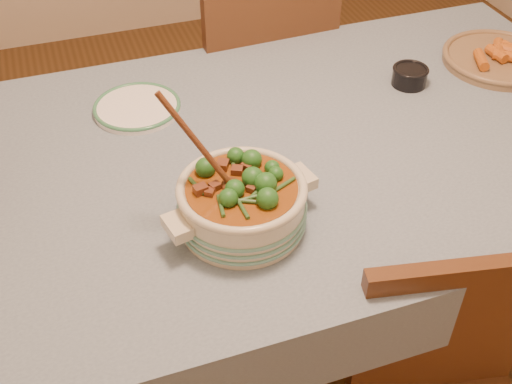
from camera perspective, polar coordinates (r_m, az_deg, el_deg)
floor at (r=2.14m, az=4.30°, el=-11.73°), size 4.50×4.50×0.00m
dining_table at (r=1.67m, az=5.43°, el=2.25°), size 1.68×1.08×0.76m
stew_casserole at (r=1.32m, az=-1.28°, el=-0.79°), size 0.34×0.31×0.32m
white_plate at (r=1.73m, az=-10.52°, el=7.42°), size 0.28×0.28×0.02m
condiment_bowl at (r=1.85m, az=13.52°, el=10.08°), size 0.12×0.12×0.05m
fried_plate at (r=2.03m, az=20.80°, el=11.17°), size 0.36×0.36×0.05m
chair_far at (r=2.25m, az=0.25°, el=9.89°), size 0.46×0.46×0.95m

